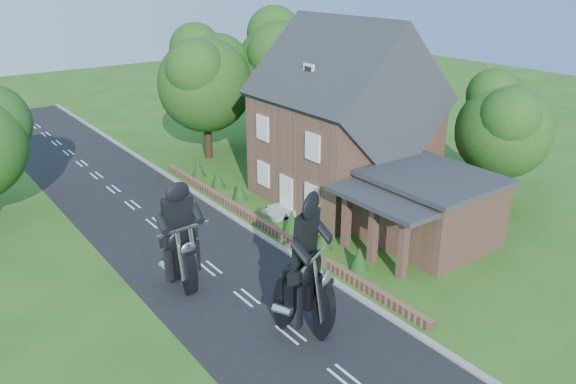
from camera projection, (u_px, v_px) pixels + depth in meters
ground at (247, 298)px, 22.92m from camera, size 120.00×120.00×0.00m
road at (247, 298)px, 22.92m from camera, size 7.00×80.00×0.02m
kerb at (316, 270)px, 24.92m from camera, size 0.30×80.00×0.12m
garden_wall at (264, 225)px, 28.95m from camera, size 0.30×22.00×0.40m
house at (344, 124)px, 31.57m from camera, size 9.54×8.64×10.24m
annex at (427, 207)px, 27.13m from camera, size 7.05×5.94×3.44m
tree_annex_side at (507, 122)px, 30.72m from camera, size 5.64×5.20×7.48m
tree_house_right at (388, 89)px, 36.62m from camera, size 6.51×6.00×8.40m
tree_behind_house at (289, 61)px, 40.46m from camera, size 7.81×7.20×10.08m
tree_behind_left at (209, 75)px, 38.05m from camera, size 6.94×6.40×9.16m
shrub_a at (359, 258)px, 24.91m from camera, size 0.90×0.90×1.10m
shrub_b at (323, 238)px, 26.77m from camera, size 0.90×0.90×1.10m
shrub_c at (292, 220)px, 28.63m from camera, size 0.90×0.90×1.10m
shrub_d at (240, 191)px, 32.35m from camera, size 0.90×0.90×1.10m
shrub_e at (218, 179)px, 34.22m from camera, size 0.90×0.90×1.10m
shrub_f at (198, 168)px, 36.08m from camera, size 0.90×0.90×1.10m
motorcycle_lead at (304, 313)px, 20.49m from camera, size 1.21×1.82×1.68m
motorcycle_follow at (182, 273)px, 23.40m from camera, size 0.46×1.56×1.44m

